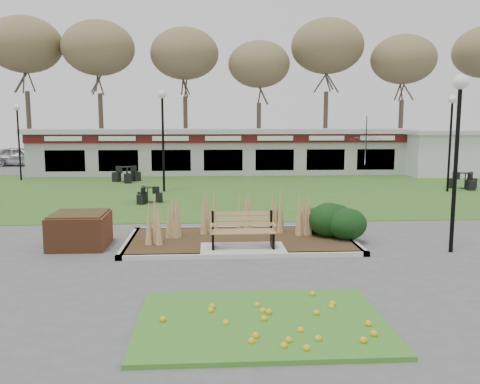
{
  "coord_description": "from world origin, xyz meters",
  "views": [
    {
      "loc": [
        -0.85,
        -12.78,
        3.43
      ],
      "look_at": [
        0.04,
        2.0,
        1.34
      ],
      "focal_mm": 38.0,
      "sensor_mm": 36.0,
      "label": 1
    }
  ],
  "objects": [
    {
      "name": "lamp_post_far_right",
      "position": [
        10.65,
        10.9,
        3.36
      ],
      "size": [
        0.38,
        0.38,
        4.61
      ],
      "color": "black",
      "rests_on": "ground"
    },
    {
      "name": "brick_planter",
      "position": [
        -4.4,
        1.0,
        0.48
      ],
      "size": [
        1.5,
        1.5,
        0.95
      ],
      "color": "brown",
      "rests_on": "ground"
    },
    {
      "name": "lawn",
      "position": [
        0.0,
        12.0,
        0.01
      ],
      "size": [
        34.0,
        16.0,
        0.02
      ],
      "primitive_type": "cube",
      "color": "#37601E",
      "rests_on": "ground"
    },
    {
      "name": "patio_umbrella",
      "position": [
        8.78,
        18.0,
        1.64
      ],
      "size": [
        2.36,
        2.39,
        2.58
      ],
      "color": "black",
      "rests_on": "ground"
    },
    {
      "name": "lamp_post_near_right",
      "position": [
        5.46,
        -0.15,
        3.33
      ],
      "size": [
        0.38,
        0.38,
        4.57
      ],
      "color": "black",
      "rests_on": "ground"
    },
    {
      "name": "park_bench",
      "position": [
        0.0,
        0.25,
        0.59
      ],
      "size": [
        1.7,
        0.66,
        0.93
      ],
      "color": "#966E44",
      "rests_on": "ground"
    },
    {
      "name": "planting_bed",
      "position": [
        1.27,
        1.35,
        0.37
      ],
      "size": [
        6.75,
        3.4,
        1.27
      ],
      "color": "#362615",
      "rests_on": "ground"
    },
    {
      "name": "bistro_set_c",
      "position": [
        -3.45,
        8.41,
        0.24
      ],
      "size": [
        1.12,
        1.22,
        0.65
      ],
      "color": "black",
      "rests_on": "ground"
    },
    {
      "name": "bistro_set_b",
      "position": [
        -5.47,
        15.75,
        0.31
      ],
      "size": [
        1.57,
        1.55,
        0.86
      ],
      "color": "black",
      "rests_on": "ground"
    },
    {
      "name": "service_hut",
      "position": [
        13.5,
        18.0,
        1.45
      ],
      "size": [
        4.4,
        3.4,
        2.83
      ],
      "color": "silver",
      "rests_on": "ground"
    },
    {
      "name": "lamp_post_far_left",
      "position": [
        -11.71,
        17.0,
        3.16
      ],
      "size": [
        0.36,
        0.36,
        4.34
      ],
      "color": "black",
      "rests_on": "ground"
    },
    {
      "name": "car_black",
      "position": [
        -10.85,
        27.0,
        0.73
      ],
      "size": [
        4.51,
        1.74,
        1.47
      ],
      "primitive_type": "imported",
      "rotation": [
        0.0,
        0.0,
        1.61
      ],
      "color": "black",
      "rests_on": "ground"
    },
    {
      "name": "food_pavilion",
      "position": [
        0.0,
        19.96,
        1.48
      ],
      "size": [
        24.6,
        3.4,
        2.9
      ],
      "color": "#9B9B9E",
      "rests_on": "ground"
    },
    {
      "name": "ground",
      "position": [
        0.0,
        0.0,
        0.0
      ],
      "size": [
        100.0,
        100.0,
        0.0
      ],
      "primitive_type": "plane",
      "color": "#515154",
      "rests_on": "ground"
    },
    {
      "name": "tree_backdrop",
      "position": [
        0.0,
        28.0,
        8.36
      ],
      "size": [
        47.24,
        5.24,
        10.36
      ],
      "color": "#47382B",
      "rests_on": "ground"
    },
    {
      "name": "flower_bed",
      "position": [
        0.0,
        -4.6,
        0.07
      ],
      "size": [
        4.2,
        3.0,
        0.16
      ],
      "color": "#29681D",
      "rests_on": "ground"
    },
    {
      "name": "car_silver",
      "position": [
        -15.27,
        26.79,
        0.73
      ],
      "size": [
        4.3,
        1.75,
        1.46
      ],
      "primitive_type": "imported",
      "rotation": [
        0.0,
        0.0,
        1.57
      ],
      "color": "#AFAEB3",
      "rests_on": "ground"
    },
    {
      "name": "lamp_post_mid_left",
      "position": [
        -3.06,
        11.75,
        3.54
      ],
      "size": [
        0.4,
        0.4,
        4.86
      ],
      "color": "black",
      "rests_on": "ground"
    },
    {
      "name": "bistro_set_d",
      "position": [
        12.0,
        11.85,
        0.29
      ],
      "size": [
        1.51,
        1.32,
        0.8
      ],
      "color": "black",
      "rests_on": "ground"
    }
  ]
}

